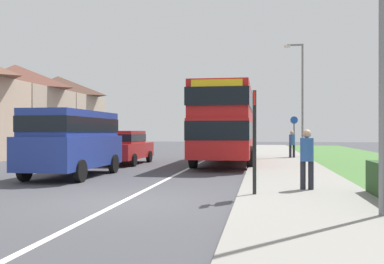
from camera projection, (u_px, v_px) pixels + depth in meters
The scene contains 12 objects.
ground_plane at pixel (121, 202), 9.86m from camera, with size 120.00×120.00×0.00m, color #424247.
lane_marking_centre at pixel (184, 171), 17.76m from camera, with size 0.14×60.00×0.01m, color silver.
pavement_near_side at pixel (292, 176), 15.11m from camera, with size 3.20×68.00×0.12m, color gray.
double_decker_bus at pixel (226, 121), 21.46m from camera, with size 2.80×9.71×3.70m.
parked_van_blue at pixel (73, 138), 15.45m from camera, with size 2.11×5.08×2.35m.
parked_car_red at pixel (124, 146), 21.48m from camera, with size 1.99×4.60×1.65m.
pedestrian_at_stop at pixel (307, 156), 11.14m from camera, with size 0.34×0.34×1.67m.
pedestrian_walking_away at pixel (292, 143), 24.99m from camera, with size 0.34×0.34×1.67m.
bus_stop_sign at pixel (255, 135), 10.33m from camera, with size 0.09×0.52×2.60m.
cycle_route_sign at pixel (294, 135), 25.64m from camera, with size 0.44×0.08×2.52m.
street_lamp_mid at pixel (301, 92), 25.97m from camera, with size 1.14×0.20×6.88m.
house_terrace_far_side at pixel (15, 110), 30.18m from camera, with size 6.16×19.12×6.30m.
Camera 1 is at (3.17, -9.47, 1.61)m, focal length 40.49 mm.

